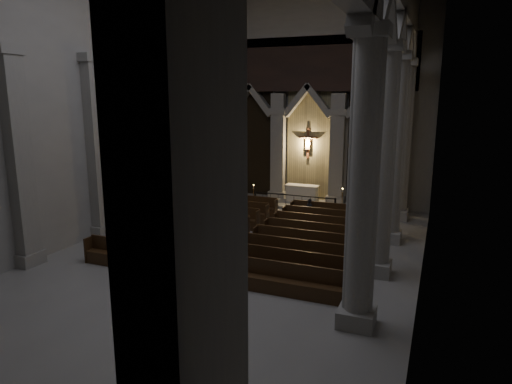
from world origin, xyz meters
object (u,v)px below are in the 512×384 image
at_px(altar_rail, 294,200).
at_px(pews, 251,236).
at_px(candle_stand_left, 253,201).
at_px(candle_stand_right, 342,207).
at_px(altar, 302,193).
at_px(worshipper, 309,210).

distance_m(altar_rail, pews, 6.08).
distance_m(candle_stand_left, candle_stand_right, 5.01).
bearing_deg(candle_stand_left, altar, 38.55).
bearing_deg(candle_stand_right, candle_stand_left, -175.10).
bearing_deg(worshipper, altar, 134.90).
relative_size(candle_stand_right, pews, 0.14).
height_order(altar_rail, candle_stand_right, candle_stand_right).
xyz_separation_m(candle_stand_left, candle_stand_right, (4.99, 0.43, 0.03)).
xyz_separation_m(candle_stand_left, worshipper, (3.76, -1.73, 0.23)).
relative_size(altar, candle_stand_right, 1.36).
bearing_deg(altar, candle_stand_left, -141.45).
bearing_deg(candle_stand_left, candle_stand_right, 4.90).
distance_m(candle_stand_left, pews, 6.42).
bearing_deg(pews, altar_rail, 90.00).
relative_size(altar, pews, 0.20).
distance_m(candle_stand_right, worshipper, 2.48).
relative_size(candle_stand_left, pews, 0.13).
bearing_deg(worshipper, pews, -85.12).
xyz_separation_m(pews, worshipper, (1.39, 4.24, 0.26)).
height_order(candle_stand_left, pews, candle_stand_left).
height_order(altar_rail, worshipper, worshipper).
bearing_deg(candle_stand_left, altar_rail, 2.47).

